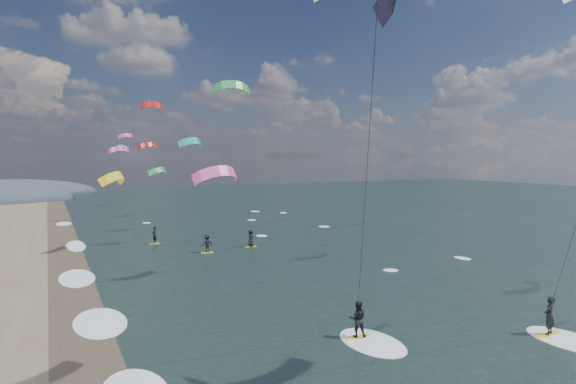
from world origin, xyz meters
name	(u,v)px	position (x,y,z in m)	size (l,w,h in m)	color
wet_sand_strip	(86,361)	(-12.00, 10.00, 0.00)	(3.00, 240.00, 0.00)	#382D23
kitesurfer_near_b	(374,115)	(-2.08, 2.55, 10.63)	(7.24, 8.80, 15.93)	yellow
far_kitesurfers	(211,240)	(0.78, 32.43, 0.88)	(9.35, 7.81, 1.79)	yellow
bg_kite_field	(154,141)	(-0.09, 54.90, 11.04)	(13.85, 75.18, 10.17)	red
shoreline_surf	(104,323)	(-10.80, 14.75, 0.00)	(2.40, 79.40, 0.11)	white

